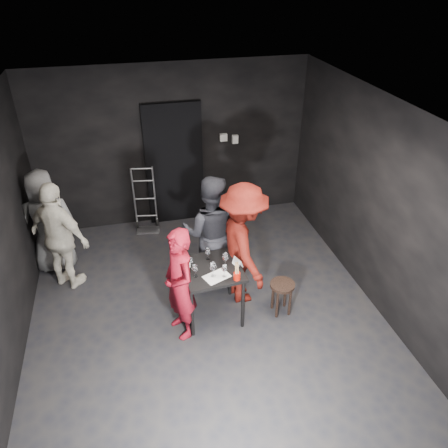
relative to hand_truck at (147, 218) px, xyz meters
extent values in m
cube|color=black|center=(0.56, -2.23, -0.21)|extent=(4.50, 5.00, 0.02)
cube|color=silver|center=(0.56, -2.23, 2.49)|extent=(4.50, 5.00, 0.02)
cube|color=black|center=(0.56, 0.27, 1.14)|extent=(4.50, 0.04, 2.70)
cube|color=black|center=(0.56, -4.73, 1.14)|extent=(4.50, 0.04, 2.70)
cube|color=black|center=(2.81, -2.23, 1.14)|extent=(0.04, 5.00, 2.70)
cube|color=black|center=(0.56, 0.21, 0.84)|extent=(0.95, 0.10, 2.10)
cube|color=#B7B7B2|center=(1.41, 0.22, 1.24)|extent=(0.12, 0.06, 0.12)
cube|color=#B7B7B2|center=(1.61, 0.22, 1.19)|extent=(0.10, 0.06, 0.14)
cylinder|color=#B2B2B7|center=(-0.17, 0.03, 0.36)|extent=(0.03, 0.03, 1.14)
cylinder|color=#B2B2B7|center=(0.17, 0.03, 0.36)|extent=(0.03, 0.03, 1.14)
cube|color=#B2B2B7|center=(0.00, -0.08, -0.20)|extent=(0.38, 0.21, 0.03)
cylinder|color=black|center=(-0.17, 0.06, -0.13)|extent=(0.04, 0.16, 0.16)
cylinder|color=black|center=(0.17, 0.06, -0.13)|extent=(0.04, 0.16, 0.16)
cube|color=black|center=(0.64, -2.31, 0.52)|extent=(0.72, 0.72, 0.04)
cylinder|color=black|center=(0.32, -2.63, 0.14)|extent=(0.04, 0.04, 0.71)
cylinder|color=black|center=(0.96, -2.63, 0.14)|extent=(0.04, 0.04, 0.71)
cylinder|color=black|center=(0.32, -1.99, 0.14)|extent=(0.04, 0.04, 0.71)
cylinder|color=black|center=(0.96, -1.99, 0.14)|extent=(0.04, 0.04, 0.71)
cylinder|color=black|center=(1.53, -2.49, 0.24)|extent=(0.32, 0.32, 0.04)
cylinder|color=black|center=(1.61, -2.41, -0.01)|extent=(0.04, 0.04, 0.41)
cylinder|color=black|center=(1.44, -2.41, -0.01)|extent=(0.04, 0.04, 0.41)
cylinder|color=black|center=(1.44, -2.58, -0.01)|extent=(0.04, 0.04, 0.41)
cylinder|color=black|center=(1.61, -2.58, -0.01)|extent=(0.04, 0.04, 0.41)
imported|color=maroon|center=(0.21, -2.53, 0.53)|extent=(0.50, 0.62, 1.48)
imported|color=#222329|center=(0.78, -1.63, 0.71)|extent=(1.01, 0.75, 1.84)
imported|color=#5A110B|center=(1.12, -2.06, 0.76)|extent=(0.67, 1.30, 1.95)
imported|color=silver|center=(-1.22, -1.23, 0.65)|extent=(1.10, 1.01, 1.73)
imported|color=slate|center=(-1.42, -0.76, 0.63)|extent=(0.84, 0.49, 1.67)
cube|color=white|center=(0.66, -2.49, 0.54)|extent=(0.36, 0.30, 0.00)
cylinder|color=black|center=(0.33, -2.33, 0.66)|extent=(0.08, 0.08, 0.24)
cylinder|color=black|center=(0.33, -2.33, 0.82)|extent=(0.03, 0.03, 0.10)
cylinder|color=white|center=(0.33, -2.33, 0.67)|extent=(0.08, 0.08, 0.07)
cylinder|color=#B91407|center=(0.89, -2.60, 0.59)|extent=(0.08, 0.08, 0.09)
camera|label=1|loc=(-0.23, -6.52, 3.86)|focal=35.00mm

